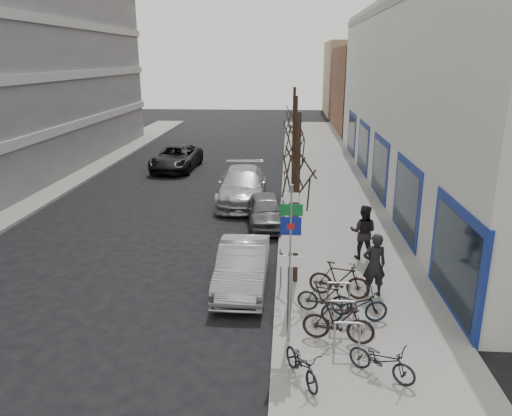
# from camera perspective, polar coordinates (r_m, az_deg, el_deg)

# --- Properties ---
(ground) EXTENTS (120.00, 120.00, 0.00)m
(ground) POSITION_cam_1_polar(r_m,az_deg,el_deg) (13.40, -6.97, -14.86)
(ground) COLOR black
(ground) RESTS_ON ground
(sidewalk_east) EXTENTS (5.00, 70.00, 0.15)m
(sidewalk_east) POSITION_cam_1_polar(r_m,az_deg,el_deg) (22.41, 9.16, -1.45)
(sidewalk_east) COLOR slate
(sidewalk_east) RESTS_ON ground
(brick_building_far) EXTENTS (12.00, 14.00, 8.00)m
(brick_building_far) POSITION_cam_1_polar(r_m,az_deg,el_deg) (52.39, 15.89, 12.88)
(brick_building_far) COLOR brown
(brick_building_far) RESTS_ON ground
(tan_building_far) EXTENTS (13.00, 12.00, 9.00)m
(tan_building_far) POSITION_cam_1_polar(r_m,az_deg,el_deg) (67.18, 13.73, 14.19)
(tan_building_far) COLOR #937A5B
(tan_building_far) RESTS_ON ground
(highway_sign_pole) EXTENTS (0.55, 0.10, 4.20)m
(highway_sign_pole) POSITION_cam_1_polar(r_m,az_deg,el_deg) (12.07, 3.92, -5.38)
(highway_sign_pole) COLOR gray
(highway_sign_pole) RESTS_ON ground
(bike_rack) EXTENTS (0.66, 2.26, 0.83)m
(bike_rack) POSITION_cam_1_polar(r_m,az_deg,el_deg) (13.48, 9.85, -11.57)
(bike_rack) COLOR gray
(bike_rack) RESTS_ON sidewalk_east
(tree_near) EXTENTS (1.80, 1.80, 5.50)m
(tree_near) POSITION_cam_1_polar(r_m,az_deg,el_deg) (14.98, 4.80, 5.56)
(tree_near) COLOR black
(tree_near) RESTS_ON ground
(tree_mid) EXTENTS (1.80, 1.80, 5.50)m
(tree_mid) POSITION_cam_1_polar(r_m,az_deg,el_deg) (21.39, 4.53, 8.94)
(tree_mid) COLOR black
(tree_mid) RESTS_ON ground
(tree_far) EXTENTS (1.80, 1.80, 5.50)m
(tree_far) POSITION_cam_1_polar(r_m,az_deg,el_deg) (27.85, 4.38, 10.76)
(tree_far) COLOR black
(tree_far) RESTS_ON ground
(meter_front) EXTENTS (0.10, 0.08, 1.27)m
(meter_front) POSITION_cam_1_polar(r_m,az_deg,el_deg) (15.45, 2.87, -6.45)
(meter_front) COLOR gray
(meter_front) RESTS_ON sidewalk_east
(meter_mid) EXTENTS (0.10, 0.08, 1.27)m
(meter_mid) POSITION_cam_1_polar(r_m,az_deg,el_deg) (20.61, 3.12, -0.42)
(meter_mid) COLOR gray
(meter_mid) RESTS_ON sidewalk_east
(meter_back) EXTENTS (0.10, 0.08, 1.27)m
(meter_back) POSITION_cam_1_polar(r_m,az_deg,el_deg) (25.92, 3.27, 3.18)
(meter_back) COLOR gray
(meter_back) RESTS_ON sidewalk_east
(bike_near_left) EXTENTS (1.07, 1.58, 0.93)m
(bike_near_left) POSITION_cam_1_polar(r_m,az_deg,el_deg) (11.50, 5.28, -17.03)
(bike_near_left) COLOR black
(bike_near_left) RESTS_ON sidewalk_east
(bike_near_right) EXTENTS (1.90, 0.91, 1.11)m
(bike_near_right) POSITION_cam_1_polar(r_m,az_deg,el_deg) (12.90, 9.39, -12.68)
(bike_near_right) COLOR black
(bike_near_right) RESTS_ON sidewalk_east
(bike_mid_curb) EXTENTS (1.87, 0.77, 1.11)m
(bike_mid_curb) POSITION_cam_1_polar(r_m,az_deg,el_deg) (13.84, 11.19, -10.65)
(bike_mid_curb) COLOR black
(bike_mid_curb) RESTS_ON sidewalk_east
(bike_mid_inner) EXTENTS (1.64, 0.84, 0.96)m
(bike_mid_inner) POSITION_cam_1_polar(r_m,az_deg,el_deg) (14.20, 7.86, -10.06)
(bike_mid_inner) COLOR black
(bike_mid_inner) RESTS_ON sidewalk_east
(bike_far_curb) EXTENTS (1.59, 1.29, 0.97)m
(bike_far_curb) POSITION_cam_1_polar(r_m,az_deg,el_deg) (11.88, 14.22, -16.21)
(bike_far_curb) COLOR black
(bike_far_curb) RESTS_ON sidewalk_east
(bike_far_inner) EXTENTS (1.92, 1.02, 1.12)m
(bike_far_inner) POSITION_cam_1_polar(r_m,az_deg,el_deg) (15.13, 9.51, -8.04)
(bike_far_inner) COLOR black
(bike_far_inner) RESTS_ON sidewalk_east
(parked_car_front) EXTENTS (1.53, 4.34, 1.43)m
(parked_car_front) POSITION_cam_1_polar(r_m,az_deg,el_deg) (15.81, -1.54, -6.66)
(parked_car_front) COLOR #9F9FA4
(parked_car_front) RESTS_ON ground
(parked_car_mid) EXTENTS (2.10, 4.17, 1.36)m
(parked_car_mid) POSITION_cam_1_polar(r_m,az_deg,el_deg) (21.59, 1.13, -0.25)
(parked_car_mid) COLOR #4C4D51
(parked_car_mid) RESTS_ON ground
(parked_car_back) EXTENTS (2.59, 5.94, 1.70)m
(parked_car_back) POSITION_cam_1_polar(r_m,az_deg,el_deg) (25.03, -1.56, 2.55)
(parked_car_back) COLOR #A7A7AC
(parked_car_back) RESTS_ON ground
(lane_car) EXTENTS (2.81, 5.64, 1.53)m
(lane_car) POSITION_cam_1_polar(r_m,az_deg,el_deg) (33.00, -9.09, 5.68)
(lane_car) COLOR black
(lane_car) RESTS_ON ground
(pedestrian_near) EXTENTS (0.78, 0.58, 1.96)m
(pedestrian_near) POSITION_cam_1_polar(r_m,az_deg,el_deg) (15.26, 13.36, -6.35)
(pedestrian_near) COLOR black
(pedestrian_near) RESTS_ON sidewalk_east
(pedestrian_far) EXTENTS (0.83, 0.67, 1.99)m
(pedestrian_far) POSITION_cam_1_polar(r_m,az_deg,el_deg) (17.95, 12.16, -2.66)
(pedestrian_far) COLOR black
(pedestrian_far) RESTS_ON sidewalk_east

